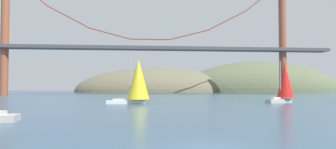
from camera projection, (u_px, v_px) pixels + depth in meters
name	position (u px, v px, depth m)	size (l,w,h in m)	color
ground_plane	(210.00, 147.00, 17.31)	(360.00, 360.00, 0.00)	#385670
headland_center	(157.00, 92.00, 152.06)	(82.21, 44.00, 24.65)	#6B664C
headland_right	(260.00, 92.00, 157.45)	(85.70, 44.00, 32.05)	#5B6647
suspension_bridge	(150.00, 43.00, 112.48)	(140.86, 6.00, 44.54)	brown
sailboat_yellow_sail	(138.00, 80.00, 57.57)	(8.36, 4.49, 9.09)	white
sailboat_red_spinnaker	(284.00, 82.00, 61.05)	(6.60, 4.26, 8.57)	#B7B2A8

